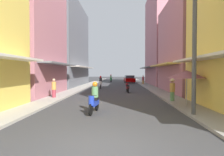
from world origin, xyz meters
The scene contains 17 objects.
ground_plane centered at (0.00, 22.89, 0.00)m, with size 118.34×118.34×0.00m, color #38383A.
sidewalk_left centered at (-4.51, 22.89, 0.06)m, with size 1.58×61.79×0.12m, color #ADA89E.
sidewalk_right centered at (4.51, 22.89, 0.06)m, with size 1.58×61.79×0.12m, color gray.
building_left_mid centered at (-8.30, 12.04, 5.83)m, with size 7.05×8.11×11.67m.
building_left_far centered at (-8.30, 23.74, 6.02)m, with size 7.05×13.67×12.05m.
building_right_mid centered at (8.29, 14.95, 4.57)m, with size 7.05×9.90×9.15m.
building_right_far centered at (8.30, 26.82, 7.49)m, with size 7.05×12.11×14.99m.
motorbike_green centered at (-1.38, 34.86, 0.70)m, with size 0.58×1.80×1.58m.
motorbike_maroon centered at (1.29, 14.93, 0.50)m, with size 0.55×1.81×0.96m.
motorbike_white centered at (-1.96, 19.64, 0.70)m, with size 0.55×1.81×1.58m.
motorbike_blue centered at (-0.76, 4.70, 0.70)m, with size 0.55×1.81×1.58m.
parked_car centered at (2.27, 32.34, 0.74)m, with size 2.11×4.24×1.45m.
pedestrian_midway centered at (-4.55, 9.67, 0.79)m, with size 0.34×0.34×1.58m.
pedestrian_crossing centered at (4.09, 8.25, 0.94)m, with size 0.44×0.44×1.66m.
pedestrian_foreground centered at (4.26, 26.92, 0.77)m, with size 0.34×0.34×1.55m.
vendor_umbrella centered at (4.42, 6.38, 1.95)m, with size 2.16×2.16×2.18m.
utility_pole centered at (3.97, 4.04, 3.44)m, with size 0.20×1.20×6.74m.
Camera 1 is at (0.58, -5.15, 2.08)m, focal length 31.40 mm.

